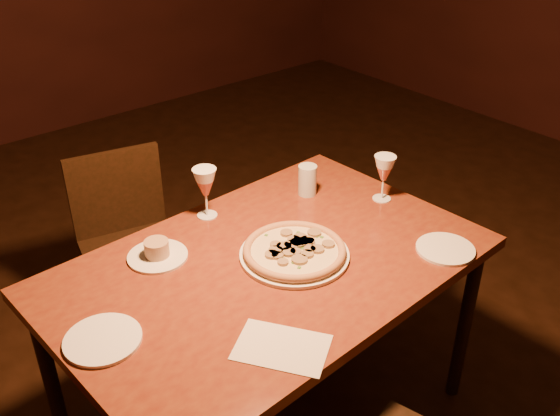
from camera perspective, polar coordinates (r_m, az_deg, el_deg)
dining_table at (r=2.07m, az=-0.99°, el=-6.45°), size 1.44×0.97×0.75m
chair_far at (r=2.73m, az=-13.68°, el=-2.72°), size 0.47×0.47×0.82m
pizza_plate at (r=2.04m, az=1.33°, el=-3.97°), size 0.36×0.36×0.04m
ramekin_saucer at (r=2.08m, az=-11.17°, el=-3.99°), size 0.20×0.20×0.06m
wine_glass_far at (r=2.24m, az=-6.81°, el=1.39°), size 0.09×0.09×0.19m
wine_glass_right at (r=2.36m, az=9.45°, el=2.72°), size 0.08×0.08×0.18m
water_tumbler at (r=2.38m, az=2.52°, el=2.57°), size 0.07×0.07×0.12m
side_plate_left at (r=1.80m, az=-15.90°, el=-11.50°), size 0.21×0.21×0.01m
side_plate_near at (r=2.15m, az=14.89°, el=-3.65°), size 0.19×0.19×0.01m
menu_card at (r=1.72m, az=0.16°, el=-12.61°), size 0.28×0.30×0.00m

